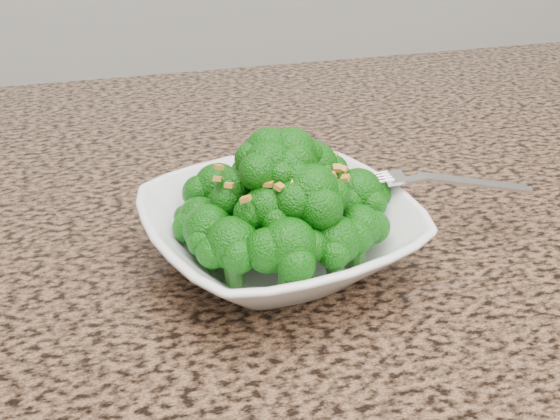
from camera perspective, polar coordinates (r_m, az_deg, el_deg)
name	(u,v)px	position (r m, az deg, el deg)	size (l,w,h in m)	color
granite_counter	(346,254)	(0.65, 5.39, -3.58)	(1.64, 1.04, 0.03)	brown
bowl	(280,234)	(0.59, 0.00, -1.93)	(0.22, 0.22, 0.05)	white
broccoli_pile	(280,162)	(0.56, 0.00, 3.90)	(0.20, 0.20, 0.08)	#10630B
garlic_topping	(280,112)	(0.54, 0.00, 7.93)	(0.12, 0.12, 0.01)	gold
fork	(419,179)	(0.62, 11.24, 2.50)	(0.18, 0.03, 0.01)	silver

